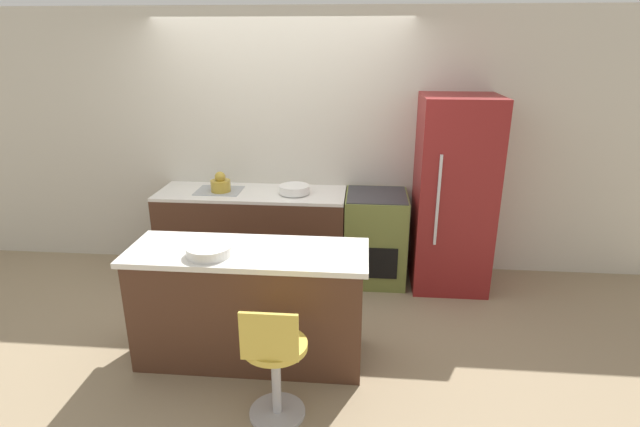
# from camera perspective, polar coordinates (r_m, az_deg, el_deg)

# --- Properties ---
(ground_plane) EXTENTS (14.00, 14.00, 0.00)m
(ground_plane) POSITION_cam_1_polar(r_m,az_deg,el_deg) (4.93, -5.06, -8.58)
(ground_plane) COLOR #998466
(wall_back) EXTENTS (8.00, 0.06, 2.60)m
(wall_back) POSITION_cam_1_polar(r_m,az_deg,el_deg) (5.12, -4.19, 8.01)
(wall_back) COLOR beige
(wall_back) RESTS_ON ground_plane
(back_counter) EXTENTS (1.84, 0.62, 0.89)m
(back_counter) POSITION_cam_1_polar(r_m,az_deg,el_deg) (5.09, -7.64, -2.27)
(back_counter) COLOR #4C2D1E
(back_counter) RESTS_ON ground_plane
(kitchen_island) EXTENTS (1.73, 0.61, 0.88)m
(kitchen_island) POSITION_cam_1_polar(r_m,az_deg,el_deg) (3.79, -8.00, -10.23)
(kitchen_island) COLOR #4C2D1E
(kitchen_island) RESTS_ON ground_plane
(oven_range) EXTENTS (0.59, 0.63, 0.89)m
(oven_range) POSITION_cam_1_polar(r_m,az_deg,el_deg) (4.97, 6.33, -2.72)
(oven_range) COLOR olive
(oven_range) RESTS_ON ground_plane
(refrigerator) EXTENTS (0.70, 0.71, 1.83)m
(refrigerator) POSITION_cam_1_polar(r_m,az_deg,el_deg) (4.86, 14.98, 2.11)
(refrigerator) COLOR maroon
(refrigerator) RESTS_ON ground_plane
(stool_chair) EXTENTS (0.40, 0.40, 0.85)m
(stool_chair) POSITION_cam_1_polar(r_m,az_deg,el_deg) (3.23, -5.19, -16.84)
(stool_chair) COLOR #B7B7BC
(stool_chair) RESTS_ON ground_plane
(kettle) EXTENTS (0.19, 0.19, 0.20)m
(kettle) POSITION_cam_1_polar(r_m,az_deg,el_deg) (4.97, -11.30, 3.35)
(kettle) COLOR #B29333
(kettle) RESTS_ON back_counter
(mixing_bowl) EXTENTS (0.29, 0.29, 0.08)m
(mixing_bowl) POSITION_cam_1_polar(r_m,az_deg,el_deg) (4.83, -2.96, 2.79)
(mixing_bowl) COLOR white
(mixing_bowl) RESTS_ON back_counter
(fruit_bowl) EXTENTS (0.31, 0.31, 0.07)m
(fruit_bowl) POSITION_cam_1_polar(r_m,az_deg,el_deg) (3.55, -12.56, -4.14)
(fruit_bowl) COLOR white
(fruit_bowl) RESTS_ON kitchen_island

